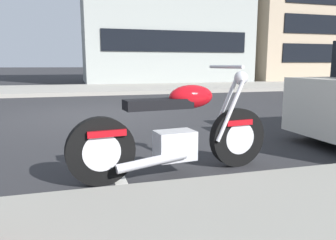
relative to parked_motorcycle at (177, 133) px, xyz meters
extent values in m
plane|color=#28282B|center=(-0.60, 4.25, -0.43)|extent=(260.00, 260.00, 0.00)
cube|color=gray|center=(11.40, 11.42, -0.36)|extent=(120.00, 5.00, 0.14)
cube|color=silver|center=(-0.60, 0.19, -0.43)|extent=(0.12, 2.20, 0.01)
cylinder|color=black|center=(0.73, 0.09, -0.11)|extent=(0.66, 0.19, 0.65)
cylinder|color=silver|center=(0.73, 0.09, -0.11)|extent=(0.37, 0.16, 0.36)
cylinder|color=black|center=(-0.78, -0.09, -0.11)|extent=(0.66, 0.19, 0.65)
cylinder|color=silver|center=(-0.78, -0.09, -0.11)|extent=(0.37, 0.16, 0.36)
cube|color=silver|center=(-0.02, 0.00, -0.12)|extent=(0.43, 0.31, 0.30)
cube|color=black|center=(-0.20, -0.02, 0.31)|extent=(0.70, 0.30, 0.10)
ellipsoid|color=#B20C14|center=(0.16, 0.02, 0.37)|extent=(0.50, 0.29, 0.24)
cube|color=#B20C14|center=(-0.73, -0.08, 0.07)|extent=(0.38, 0.22, 0.06)
cube|color=#B20C14|center=(0.71, 0.09, 0.07)|extent=(0.34, 0.20, 0.06)
cylinder|color=silver|center=(0.58, 0.14, 0.21)|extent=(0.34, 0.08, 0.65)
cylinder|color=silver|center=(0.59, 0.00, 0.21)|extent=(0.34, 0.08, 0.65)
cylinder|color=silver|center=(0.55, 0.07, 0.67)|extent=(0.11, 0.62, 0.04)
sphere|color=silver|center=(0.75, 0.09, 0.55)|extent=(0.15, 0.15, 0.15)
cylinder|color=silver|center=(-0.30, -0.17, -0.22)|extent=(0.71, 0.17, 0.16)
cylinder|color=black|center=(2.73, 1.05, -0.12)|extent=(0.62, 0.23, 0.62)
cube|color=black|center=(4.25, 13.69, 1.91)|extent=(7.96, 0.06, 1.10)
cube|color=tan|center=(16.07, 19.18, 3.67)|extent=(12.66, 10.93, 8.20)
camera|label=1|loc=(-0.96, -3.09, 0.70)|focal=34.51mm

